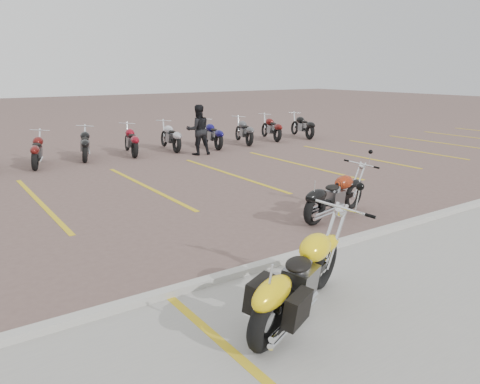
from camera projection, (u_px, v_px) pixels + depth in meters
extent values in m
plane|color=brown|center=(229.00, 227.00, 9.30)|extent=(100.00, 100.00, 0.00)
cube|color=#9E9B93|center=(429.00, 326.00, 5.71)|extent=(60.00, 5.00, 0.01)
cube|color=#ADAAA3|center=(295.00, 256.00, 7.69)|extent=(60.00, 0.18, 0.12)
torus|color=black|center=(321.00, 266.00, 6.60)|extent=(0.71, 0.41, 0.72)
torus|color=black|center=(264.00, 320.00, 5.17)|extent=(0.77, 0.49, 0.77)
cube|color=black|center=(296.00, 285.00, 5.87)|extent=(1.37, 0.73, 0.11)
cube|color=slate|center=(295.00, 282.00, 5.80)|extent=(0.56, 0.50, 0.38)
ellipsoid|color=yellow|center=(307.00, 247.00, 6.02)|extent=(0.73, 0.59, 0.33)
ellipsoid|color=black|center=(290.00, 264.00, 5.61)|extent=(0.51, 0.44, 0.13)
torus|color=black|center=(352.00, 197.00, 10.38)|extent=(0.63, 0.23, 0.62)
torus|color=black|center=(314.00, 211.00, 9.36)|extent=(0.67, 0.29, 0.66)
cube|color=black|center=(334.00, 201.00, 9.86)|extent=(1.23, 0.36, 0.09)
cube|color=slate|center=(333.00, 198.00, 9.81)|extent=(0.45, 0.36, 0.32)
ellipsoid|color=black|center=(342.00, 183.00, 9.96)|extent=(0.60, 0.41, 0.28)
ellipsoid|color=black|center=(330.00, 188.00, 9.66)|extent=(0.41, 0.32, 0.11)
imported|color=black|center=(198.00, 130.00, 17.00)|extent=(1.02, 0.87, 1.82)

